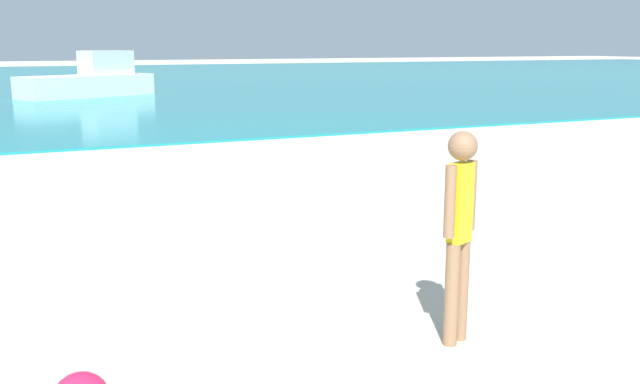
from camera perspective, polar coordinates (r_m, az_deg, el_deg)
water at (r=45.72m, az=-21.51°, el=8.41°), size 160.00×60.00×0.06m
person_standing at (r=5.29m, az=11.31°, el=-2.68°), size 0.35×0.22×1.63m
boat_far at (r=31.43m, az=-18.21°, el=8.64°), size 5.83×4.01×1.91m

